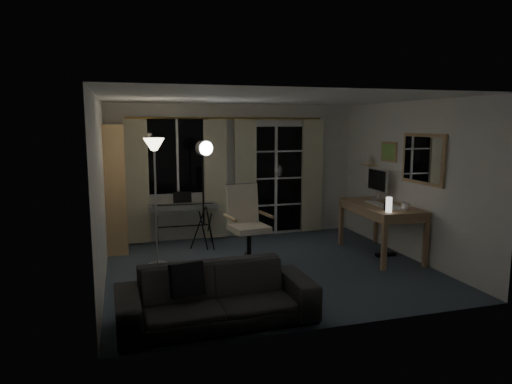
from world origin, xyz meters
TOP-DOWN VIEW (x-y plane):
  - floor at (0.00, 0.00)m, footprint 4.50×4.00m
  - window at (-1.05, 1.97)m, footprint 1.20×0.08m
  - french_door at (0.75, 1.97)m, footprint 1.32×0.09m
  - curtains at (-0.14, 1.88)m, footprint 3.60×0.07m
  - bookshelf at (-2.13, 1.71)m, footprint 0.34×0.95m
  - torchiere_lamp at (-1.53, 0.61)m, footprint 0.36×0.36m
  - keyboard_piano at (-1.00, 1.70)m, footprint 1.17×0.59m
  - studio_light at (-0.72, 1.19)m, footprint 0.40×0.41m
  - office_chair at (-0.26, 0.38)m, footprint 0.80×0.81m
  - desk at (1.88, 0.16)m, footprint 0.81×1.54m
  - monitor at (2.08, 0.61)m, footprint 0.20×0.58m
  - desk_clutter at (1.81, -0.08)m, footprint 0.50×0.92m
  - mug at (1.98, -0.34)m, footprint 0.14×0.11m
  - wall_mirror at (2.22, -0.35)m, footprint 0.04×0.94m
  - framed_print at (2.23, 0.55)m, footprint 0.03×0.42m
  - wall_shelf at (2.16, 1.05)m, footprint 0.16×0.30m
  - sofa at (-1.09, -1.55)m, footprint 2.05×0.66m

SIDE VIEW (x-z plane):
  - floor at x=0.00m, z-range -0.02..0.00m
  - sofa at x=-1.09m, z-range 0.00..0.80m
  - desk_clutter at x=1.81m, z-range 0.12..1.15m
  - keyboard_piano at x=-1.00m, z-range 0.22..1.06m
  - office_chair at x=-0.26m, z-range 0.10..1.28m
  - desk at x=1.88m, z-range 0.30..1.11m
  - mug at x=1.98m, z-range 0.81..0.94m
  - bookshelf at x=-2.13m, z-range -0.05..1.99m
  - french_door at x=0.75m, z-range -0.03..2.08m
  - curtains at x=-0.14m, z-range 0.03..2.16m
  - monitor at x=2.08m, z-range 0.86..1.37m
  - wall_shelf at x=2.16m, z-range 1.32..1.50m
  - studio_light at x=-0.72m, z-range 0.55..2.38m
  - torchiere_lamp at x=-1.53m, z-range 0.57..2.42m
  - window at x=-1.05m, z-range 0.80..2.20m
  - wall_mirror at x=2.22m, z-range 1.18..1.92m
  - framed_print at x=2.23m, z-range 1.44..1.76m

